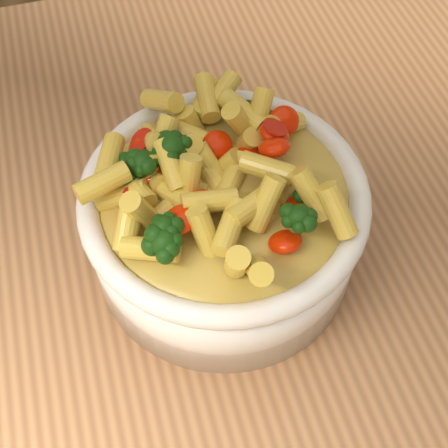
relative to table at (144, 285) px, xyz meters
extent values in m
cube|color=#AE774A|center=(0.00, 0.00, 0.08)|extent=(1.20, 0.80, 0.04)
cylinder|color=#AE774A|center=(0.55, 0.35, -0.37)|extent=(0.05, 0.05, 0.86)
cylinder|color=white|center=(0.08, -0.05, 0.15)|extent=(0.24, 0.24, 0.09)
ellipsoid|color=white|center=(0.08, -0.05, 0.12)|extent=(0.22, 0.22, 0.04)
torus|color=white|center=(0.08, -0.05, 0.20)|extent=(0.25, 0.25, 0.02)
ellipsoid|color=#E2C54D|center=(0.08, -0.05, 0.20)|extent=(0.21, 0.21, 0.02)
camera|label=1|loc=(-0.01, -0.35, 0.61)|focal=50.00mm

